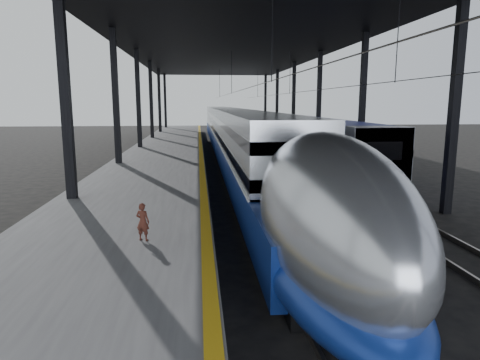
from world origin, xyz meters
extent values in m
plane|color=black|center=(0.00, 0.00, 0.00)|extent=(160.00, 160.00, 0.00)
cube|color=#4C4C4F|center=(-3.50, 20.00, 0.50)|extent=(6.00, 80.00, 1.00)
cube|color=gold|center=(-0.70, 20.00, 1.00)|extent=(0.30, 80.00, 0.01)
cube|color=slate|center=(1.28, 20.00, 0.08)|extent=(0.08, 80.00, 0.16)
cube|color=slate|center=(2.72, 20.00, 0.08)|extent=(0.08, 80.00, 0.16)
cube|color=slate|center=(6.28, 20.00, 0.08)|extent=(0.08, 80.00, 0.16)
cube|color=slate|center=(7.72, 20.00, 0.08)|extent=(0.08, 80.00, 0.16)
cube|color=black|center=(-5.80, 5.00, 4.50)|extent=(0.35, 0.35, 9.00)
cube|color=black|center=(9.60, 5.00, 4.50)|extent=(0.35, 0.35, 9.00)
cube|color=black|center=(-5.80, 15.00, 4.50)|extent=(0.35, 0.35, 9.00)
cube|color=black|center=(9.60, 15.00, 4.50)|extent=(0.35, 0.35, 9.00)
cube|color=black|center=(-5.80, 25.00, 4.50)|extent=(0.35, 0.35, 9.00)
cube|color=black|center=(9.60, 25.00, 4.50)|extent=(0.35, 0.35, 9.00)
cube|color=black|center=(-5.80, 35.00, 4.50)|extent=(0.35, 0.35, 9.00)
cube|color=black|center=(9.60, 35.00, 4.50)|extent=(0.35, 0.35, 9.00)
cube|color=black|center=(-5.80, 45.00, 4.50)|extent=(0.35, 0.35, 9.00)
cube|color=black|center=(9.60, 45.00, 4.50)|extent=(0.35, 0.35, 9.00)
cube|color=black|center=(-5.80, 55.00, 4.50)|extent=(0.35, 0.35, 9.00)
cube|color=black|center=(9.60, 55.00, 4.50)|extent=(0.35, 0.35, 9.00)
cube|color=black|center=(1.90, 20.00, 9.25)|extent=(18.00, 75.00, 0.45)
cylinder|color=slate|center=(2.00, 20.00, 5.50)|extent=(0.03, 74.00, 0.03)
cylinder|color=slate|center=(7.00, 20.00, 5.50)|extent=(0.03, 74.00, 0.03)
cube|color=#B4B7BC|center=(2.00, 28.87, 2.22)|extent=(2.80, 57.00, 3.86)
cube|color=navy|center=(2.00, 27.37, 1.01)|extent=(2.88, 62.00, 1.50)
cube|color=silver|center=(2.00, 28.87, 1.79)|extent=(2.90, 57.00, 0.10)
cube|color=black|center=(2.00, 28.87, 3.33)|extent=(2.84, 57.00, 0.41)
cube|color=black|center=(2.00, 28.87, 2.22)|extent=(2.84, 57.00, 0.41)
ellipsoid|color=#B4B7BC|center=(2.00, -2.63, 2.08)|extent=(2.80, 8.40, 3.86)
ellipsoid|color=navy|center=(2.00, -2.63, 0.97)|extent=(2.88, 8.40, 1.64)
ellipsoid|color=black|center=(2.00, -5.23, 2.85)|extent=(1.45, 2.20, 0.87)
cube|color=black|center=(2.00, -2.63, 0.20)|extent=(2.12, 2.60, 0.40)
cube|color=black|center=(2.00, 19.37, 0.20)|extent=(2.12, 2.60, 0.40)
cube|color=navy|center=(7.00, 14.62, 1.85)|extent=(2.60, 18.00, 3.52)
cube|color=#94969C|center=(7.00, 6.22, 1.85)|extent=(2.64, 1.20, 3.57)
cube|color=black|center=(7.00, 5.60, 2.64)|extent=(1.58, 0.06, 0.79)
cube|color=maroon|center=(7.00, 5.60, 1.44)|extent=(1.11, 0.06, 0.51)
cube|color=#94969C|center=(7.00, 33.62, 1.85)|extent=(2.60, 18.00, 3.52)
cube|color=#94969C|center=(7.00, 52.62, 1.85)|extent=(2.60, 18.00, 3.52)
cube|color=black|center=(7.00, 8.62, 0.18)|extent=(2.04, 2.40, 0.36)
cube|color=black|center=(7.00, 30.62, 0.18)|extent=(2.04, 2.40, 0.36)
imported|color=#4D2319|center=(-2.39, -0.59, 1.52)|extent=(0.44, 0.37, 1.03)
camera|label=1|loc=(-0.87, -11.82, 4.63)|focal=32.00mm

